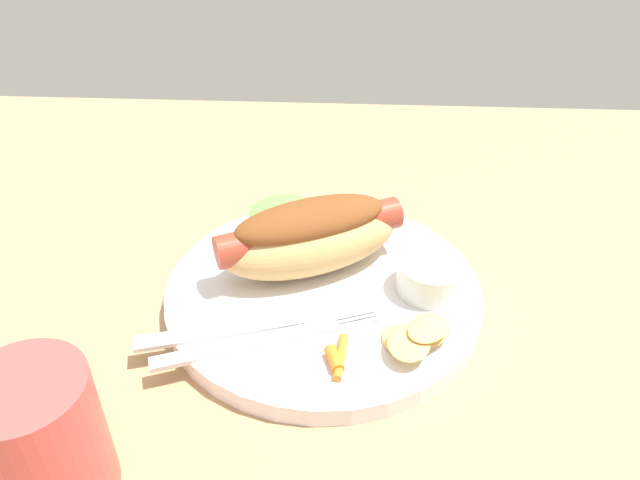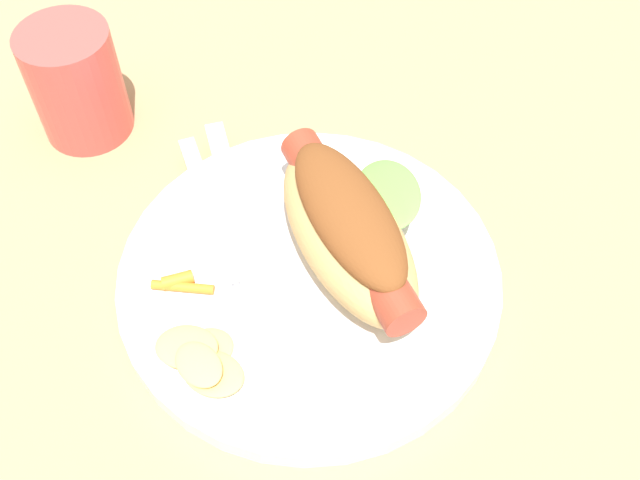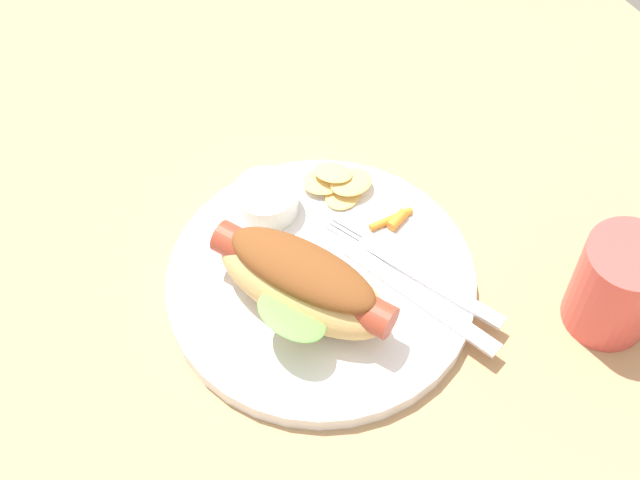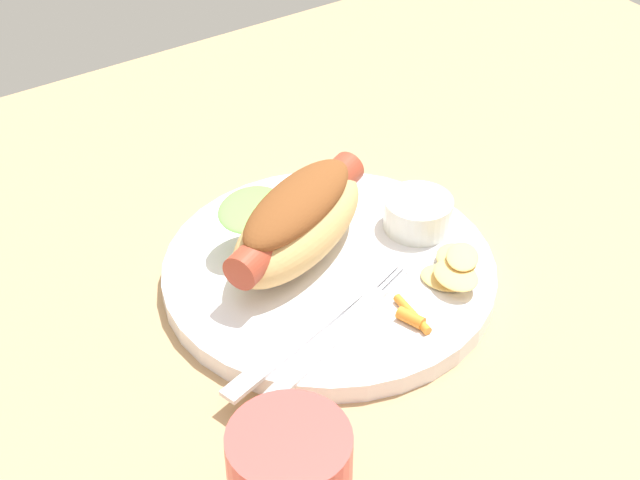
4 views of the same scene
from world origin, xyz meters
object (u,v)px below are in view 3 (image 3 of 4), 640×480
(sauce_ramekin, at_px, (266,200))
(carrot_garnish, at_px, (394,219))
(hot_dog, at_px, (302,281))
(plate, at_px, (321,283))
(knife, at_px, (417,296))
(fork, at_px, (416,273))
(chips_pile, at_px, (338,183))
(drinking_cup, at_px, (617,286))

(sauce_ramekin, relative_size, carrot_garnish, 1.33)
(hot_dog, bearing_deg, plate, -89.56)
(hot_dog, height_order, sauce_ramekin, hot_dog)
(plate, bearing_deg, sauce_ramekin, -179.68)
(hot_dog, relative_size, knife, 1.05)
(plate, relative_size, fork, 1.57)
(sauce_ramekin, bearing_deg, knife, 21.24)
(chips_pile, distance_m, carrot_garnish, 0.06)
(sauce_ramekin, distance_m, carrot_garnish, 0.11)
(plate, height_order, chips_pile, chips_pile)
(carrot_garnish, bearing_deg, knife, -21.49)
(chips_pile, height_order, carrot_garnish, chips_pile)
(hot_dog, bearing_deg, fork, -132.10)
(drinking_cup, bearing_deg, chips_pile, -151.97)
(hot_dog, relative_size, chips_pile, 2.63)
(knife, distance_m, drinking_cup, 0.16)
(hot_dog, relative_size, fork, 1.01)
(sauce_ramekin, height_order, drinking_cup, drinking_cup)
(hot_dog, xyz_separation_m, chips_pile, (-0.08, 0.09, -0.02))
(fork, distance_m, drinking_cup, 0.16)
(fork, bearing_deg, drinking_cup, -154.63)
(sauce_ramekin, height_order, chips_pile, sauce_ramekin)
(fork, relative_size, carrot_garnish, 3.92)
(hot_dog, relative_size, carrot_garnish, 3.95)
(hot_dog, distance_m, chips_pile, 0.12)
(hot_dog, distance_m, carrot_garnish, 0.12)
(carrot_garnish, xyz_separation_m, drinking_cup, (0.16, 0.10, 0.03))
(hot_dog, bearing_deg, chips_pile, -72.52)
(drinking_cup, bearing_deg, knife, -125.85)
(sauce_ramekin, bearing_deg, fork, 28.43)
(knife, height_order, chips_pile, chips_pile)
(knife, relative_size, chips_pile, 2.51)
(fork, xyz_separation_m, drinking_cup, (0.11, 0.11, 0.03))
(hot_dog, height_order, fork, hot_dog)
(carrot_garnish, bearing_deg, fork, -16.60)
(hot_dog, distance_m, drinking_cup, 0.25)
(sauce_ramekin, xyz_separation_m, fork, (0.13, 0.07, -0.01))
(fork, height_order, knife, same)
(knife, bearing_deg, fork, -50.59)
(plate, bearing_deg, carrot_garnish, 99.56)
(fork, relative_size, drinking_cup, 1.80)
(fork, bearing_deg, chips_pile, -18.56)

